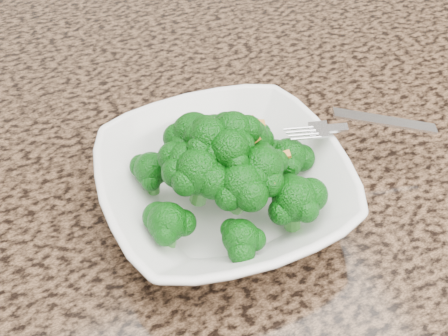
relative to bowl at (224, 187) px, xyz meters
name	(u,v)px	position (x,y,z in m)	size (l,w,h in m)	color
granite_counter	(327,141)	(0.14, 0.05, -0.04)	(1.64, 1.04, 0.03)	brown
bowl	(224,187)	(0.00, 0.00, 0.00)	(0.21, 0.21, 0.05)	white
broccoli_pile	(224,135)	(0.00, 0.00, 0.06)	(0.19, 0.19, 0.07)	#09510A
garlic_topping	(224,98)	(0.00, 0.00, 0.10)	(0.11, 0.11, 0.01)	gold
fork	(340,127)	(0.11, 0.00, 0.03)	(0.17, 0.03, 0.01)	silver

